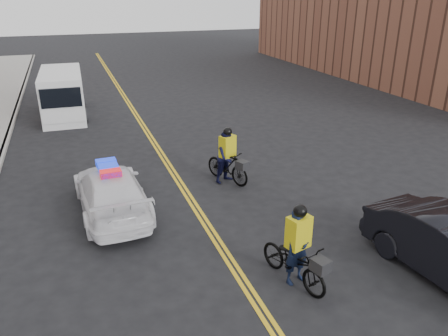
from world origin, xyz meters
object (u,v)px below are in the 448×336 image
Objects in this scene: cargo_van at (63,95)px; cyclist_near at (297,256)px; cyclist_far at (228,161)px; police_cruiser at (111,191)px.

cargo_van reaches higher than cyclist_near.
cargo_van is 2.80× the size of cyclist_far.
cyclist_near is 1.06× the size of cyclist_far.
cargo_van is 17.07m from cyclist_near.
cargo_van reaches higher than police_cruiser.
cargo_van is at bearing 91.04° from cyclist_far.
cargo_van is 2.66× the size of cyclist_near.
cyclist_far is at bearing 69.39° from cyclist_near.
cyclist_far is (3.99, 0.91, 0.09)m from police_cruiser.
cyclist_near is (3.53, -4.82, -0.00)m from police_cruiser.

